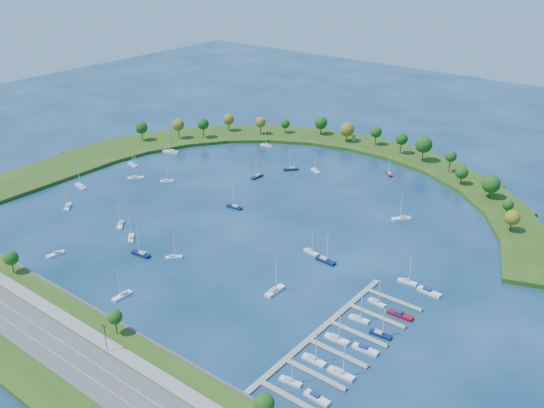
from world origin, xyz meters
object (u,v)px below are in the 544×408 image
Objects in this scene: moored_boat_21 at (122,295)px; docked_boat_0 at (290,381)px; moored_boat_6 at (56,253)px; moored_boat_20 at (120,224)px; docked_boat_3 at (341,373)px; docked_boat_5 at (365,349)px; moored_boat_11 at (167,181)px; moored_boat_15 at (325,260)px; docked_boat_6 at (359,318)px; moored_boat_4 at (275,290)px; moored_boat_18 at (136,178)px; moored_boat_1 at (133,164)px; moored_boat_12 at (389,173)px; moored_boat_17 at (131,238)px; docked_boat_8 at (377,302)px; moored_boat_2 at (141,253)px; moored_boat_5 at (266,145)px; moored_boat_3 at (291,169)px; docked_boat_7 at (381,334)px; docked_boat_1 at (317,397)px; moored_boat_7 at (174,256)px; docked_boat_10 at (407,281)px; dock_system at (337,338)px; moored_boat_0 at (316,170)px; moored_boat_10 at (68,206)px; moored_boat_14 at (402,218)px; moored_boat_19 at (311,251)px; moored_boat_16 at (171,151)px; moored_boat_8 at (234,206)px; docked_boat_9 at (400,314)px; moored_boat_9 at (81,186)px; harbor_tower at (354,138)px; docked_boat_4 at (337,338)px; moored_boat_13 at (257,176)px.

moored_boat_21 reaches higher than docked_boat_0.
moored_boat_6 is at bearing 171.29° from docked_boat_0.
moored_boat_20 is 0.90× the size of docked_boat_3.
moored_boat_11 is at bearing 155.36° from docked_boat_5.
docked_boat_6 is (32.30, -27.17, -0.07)m from moored_boat_15.
moored_boat_4 reaches higher than moored_boat_18.
moored_boat_1 is 1.02× the size of moored_boat_20.
moored_boat_17 is (-54.93, -141.25, 0.04)m from moored_boat_12.
moored_boat_21 is at bearing -137.48° from docked_boat_8.
moored_boat_5 is (-45.23, 143.26, -0.06)m from moored_boat_2.
moored_boat_3 reaches higher than docked_boat_7.
moored_boat_4 is at bearing 143.25° from docked_boat_1.
moored_boat_7 is 0.95× the size of docked_boat_10.
docked_boat_7 is (123.10, 7.16, -0.02)m from moored_boat_17.
docked_boat_1 is (10.68, -28.30, 0.29)m from dock_system.
moored_boat_0 is at bearing 124.82° from docked_boat_6.
moored_boat_2 reaches higher than docked_boat_10.
moored_boat_14 reaches higher than moored_boat_10.
moored_boat_14 is at bearing -90.84° from moored_boat_17.
docked_boat_3 is 1.46× the size of docked_boat_5.
moored_boat_0 reaches higher than moored_boat_19.
moored_boat_16 is 1.36× the size of moored_boat_19.
moored_boat_4 reaches higher than moored_boat_8.
moored_boat_17 is 124.93m from docked_boat_9.
moored_boat_6 is 146.57m from docked_boat_9.
moored_boat_5 is (-49.71, 16.68, -0.00)m from moored_boat_0.
moored_boat_14 is at bearing -32.54° from moored_boat_18.
moored_boat_18 is at bearing 158.76° from docked_boat_1.
moored_boat_9 is at bearing 14.60° from moored_boat_8.
docked_boat_3 reaches higher than docked_boat_6.
docked_boat_1 is 75.99m from docked_boat_10.
moored_boat_14 reaches higher than harbor_tower.
moored_boat_7 is 97.63m from docked_boat_10.
docked_boat_5 is at bearing -64.59° from moored_boat_11.
moored_boat_15 reaches higher than moored_boat_6.
docked_boat_5 is at bearing 176.09° from moored_boat_2.
moored_boat_11 reaches higher than docked_boat_0.
docked_boat_8 is at bearing 86.71° from docked_boat_4.
harbor_tower is 0.37× the size of docked_boat_10.
moored_boat_2 reaches higher than docked_boat_8.
moored_boat_10 is 165.16m from docked_boat_8.
moored_boat_16 reaches higher than moored_boat_9.
moored_boat_8 is 1.04× the size of moored_boat_20.
moored_boat_5 is at bearing -79.51° from moored_boat_3.
moored_boat_17 is (1.62, -91.85, -0.00)m from moored_boat_13.
docked_boat_8 is at bearing 107.01° from docked_boat_5.
moored_boat_4 is 35.17m from docked_boat_6.
moored_boat_0 is at bearing 131.00° from moored_boat_19.
moored_boat_14 is 127.86m from moored_boat_17.
moored_boat_14 is 1.57× the size of docked_boat_1.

